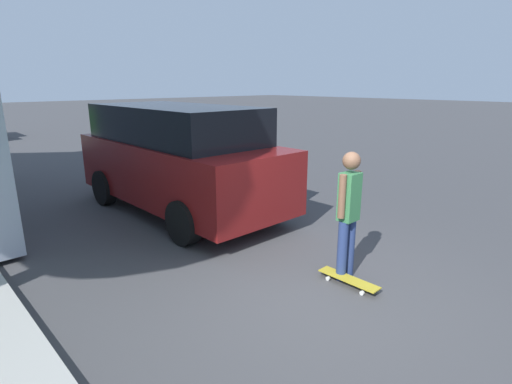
# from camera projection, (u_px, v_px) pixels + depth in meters

# --- Properties ---
(ground_plane) EXTENTS (120.00, 120.00, 0.00)m
(ground_plane) POSITION_uv_depth(u_px,v_px,m) (318.00, 298.00, 4.86)
(ground_plane) COLOR #3D3D3F
(suv_parked) EXTENTS (2.13, 4.91, 2.11)m
(suv_parked) POSITION_uv_depth(u_px,v_px,m) (178.00, 157.00, 7.92)
(suv_parked) COLOR maroon
(suv_parked) RESTS_ON ground_plane
(skateboarder) EXTENTS (0.41, 0.23, 1.71)m
(skateboarder) POSITION_uv_depth(u_px,v_px,m) (348.00, 210.00, 5.13)
(skateboarder) COLOR navy
(skateboarder) RESTS_ON ground_plane
(skateboard) EXTENTS (0.20, 0.84, 0.10)m
(skateboard) POSITION_uv_depth(u_px,v_px,m) (349.00, 279.00, 5.15)
(skateboard) COLOR #A89323
(skateboard) RESTS_ON ground_plane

